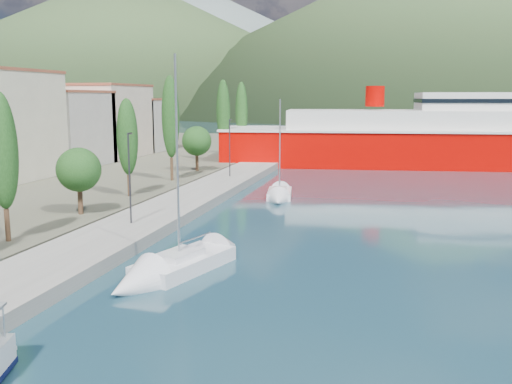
# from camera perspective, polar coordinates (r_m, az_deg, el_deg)

# --- Properties ---
(ground) EXTENTS (1400.00, 1400.00, 0.00)m
(ground) POSITION_cam_1_polar(r_m,az_deg,el_deg) (139.60, 10.41, 5.55)
(ground) COLOR #1D3F4C
(quay) EXTENTS (5.00, 88.00, 0.80)m
(quay) POSITION_cam_1_polar(r_m,az_deg,el_deg) (48.98, -6.92, -0.92)
(quay) COLOR gray
(quay) RESTS_ON ground
(town_buildings) EXTENTS (9.20, 69.20, 11.30)m
(town_buildings) POSITION_cam_1_polar(r_m,az_deg,el_deg) (68.93, -21.98, 5.79)
(town_buildings) COLOR beige
(town_buildings) RESTS_ON land_strip
(tree_row) EXTENTS (3.40, 62.37, 10.76)m
(tree_row) POSITION_cam_1_polar(r_m,az_deg,el_deg) (56.10, -9.69, 5.99)
(tree_row) COLOR #47301E
(tree_row) RESTS_ON land_strip
(lamp_posts) EXTENTS (0.15, 46.88, 6.06)m
(lamp_posts) POSITION_cam_1_polar(r_m,az_deg,el_deg) (39.11, -12.30, 1.77)
(lamp_posts) COLOR #2D2D33
(lamp_posts) RESTS_ON quay
(sailboat_near) EXTENTS (4.95, 8.95, 12.33)m
(sailboat_near) POSITION_cam_1_polar(r_m,az_deg,el_deg) (29.51, -9.68, -8.12)
(sailboat_near) COLOR silver
(sailboat_near) RESTS_ON ground
(sailboat_mid) EXTENTS (3.15, 6.94, 9.84)m
(sailboat_mid) POSITION_cam_1_polar(r_m,az_deg,el_deg) (51.29, 2.30, -0.52)
(sailboat_mid) COLOR silver
(sailboat_mid) RESTS_ON ground
(ferry) EXTENTS (57.50, 18.57, 11.22)m
(ferry) POSITION_cam_1_polar(r_m,az_deg,el_deg) (80.47, 17.37, 4.94)
(ferry) COLOR #BF0300
(ferry) RESTS_ON ground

